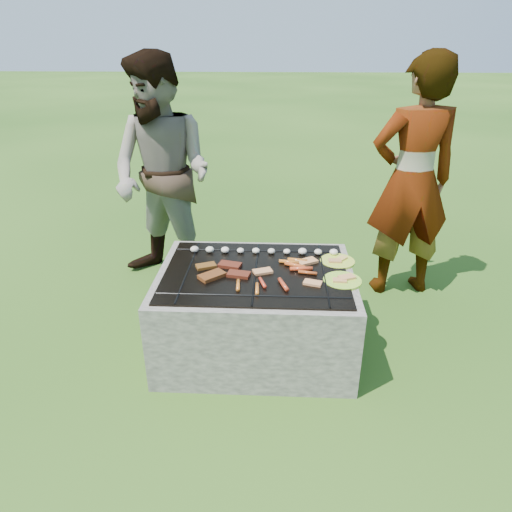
# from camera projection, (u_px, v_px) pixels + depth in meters

# --- Properties ---
(lawn) EXTENTS (60.00, 60.00, 0.00)m
(lawn) POSITION_uv_depth(u_px,v_px,m) (256.00, 346.00, 3.29)
(lawn) COLOR #1F4611
(lawn) RESTS_ON ground
(fire_pit) EXTENTS (1.30, 1.00, 0.62)m
(fire_pit) POSITION_uv_depth(u_px,v_px,m) (256.00, 313.00, 3.17)
(fire_pit) COLOR #A49D91
(fire_pit) RESTS_ON ground
(mushrooms) EXTENTS (1.06, 0.06, 0.04)m
(mushrooms) POSITION_uv_depth(u_px,v_px,m) (262.00, 251.00, 3.27)
(mushrooms) COLOR beige
(mushrooms) RESTS_ON fire_pit
(pork_slabs) EXTENTS (0.38, 0.31, 0.02)m
(pork_slabs) POSITION_uv_depth(u_px,v_px,m) (221.00, 271.00, 3.00)
(pork_slabs) COLOR #9D5F1C
(pork_slabs) RESTS_ON fire_pit
(sausages) EXTENTS (0.52, 0.50, 0.03)m
(sausages) POSITION_uv_depth(u_px,v_px,m) (284.00, 273.00, 2.97)
(sausages) COLOR #F3A228
(sausages) RESTS_ON fire_pit
(bread_on_grate) EXTENTS (0.45, 0.42, 0.02)m
(bread_on_grate) POSITION_uv_depth(u_px,v_px,m) (294.00, 269.00, 3.03)
(bread_on_grate) COLOR tan
(bread_on_grate) RESTS_ON fire_pit
(plate_far) EXTENTS (0.26, 0.26, 0.03)m
(plate_far) POSITION_uv_depth(u_px,v_px,m) (337.00, 261.00, 3.17)
(plate_far) COLOR yellow
(plate_far) RESTS_ON fire_pit
(plate_near) EXTENTS (0.31, 0.31, 0.03)m
(plate_near) POSITION_uv_depth(u_px,v_px,m) (343.00, 280.00, 2.91)
(plate_near) COLOR #DAF53A
(plate_near) RESTS_ON fire_pit
(cook) EXTENTS (0.78, 0.58, 1.95)m
(cook) POSITION_uv_depth(u_px,v_px,m) (412.00, 181.00, 3.64)
(cook) COLOR gray
(cook) RESTS_ON ground
(bystander) EXTENTS (1.17, 1.07, 1.94)m
(bystander) POSITION_uv_depth(u_px,v_px,m) (163.00, 176.00, 3.81)
(bystander) COLOR gray
(bystander) RESTS_ON ground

